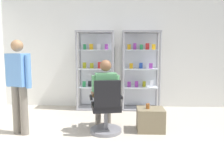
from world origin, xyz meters
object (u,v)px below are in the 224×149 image
Objects in this scene: display_cabinet_left at (96,70)px; office_chair at (106,111)px; standing_customer at (19,81)px; display_cabinet_right at (141,70)px; tea_glass at (148,106)px; seated_shopkeeper at (105,92)px; storage_crate at (150,119)px.

office_chair is at bearing -77.63° from display_cabinet_left.
standing_customer is at bearing -122.78° from display_cabinet_left.
tea_glass is (0.00, -1.52, -0.51)m from display_cabinet_right.
display_cabinet_left reaches higher than seated_shopkeeper.
display_cabinet_right is 1.69m from storage_crate.
display_cabinet_right reaches higher than storage_crate.
tea_glass is at bearing -1.12° from seated_shopkeeper.
standing_customer is at bearing -141.88° from display_cabinet_right.
office_chair is 0.83m from storage_crate.
display_cabinet_left is 21.50× the size of tea_glass.
display_cabinet_left is 1.17× the size of standing_customer.
display_cabinet_left is at bearing 125.97° from tea_glass.
seated_shopkeeper is 0.97m from storage_crate.
office_chair is 10.86× the size of tea_glass.
standing_customer reaches higher than office_chair.
display_cabinet_right is (1.10, -0.00, 0.00)m from display_cabinet_left.
display_cabinet_left is 2.08m from standing_customer.
display_cabinet_right is at bearing 92.09° from storage_crate.
display_cabinet_right is 1.17× the size of standing_customer.
tea_glass reaches higher than storage_crate.
seated_shopkeeper reaches higher than tea_glass.
seated_shopkeeper is 0.81m from tea_glass.
display_cabinet_left is 1.56m from seated_shopkeeper.
display_cabinet_right reaches higher than office_chair.
seated_shopkeeper is 0.79× the size of standing_customer.
office_chair is 1.59m from standing_customer.
office_chair is 0.74× the size of seated_shopkeeper.
storage_crate is at bearing -0.45° from seated_shopkeeper.
standing_customer is (-2.23, -0.23, 0.48)m from tea_glass.
storage_crate is (0.79, 0.15, -0.19)m from office_chair.
seated_shopkeeper is at bearing 178.88° from tea_glass.
office_chair is 0.75m from tea_glass.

